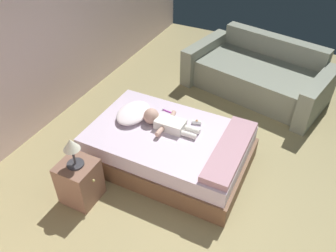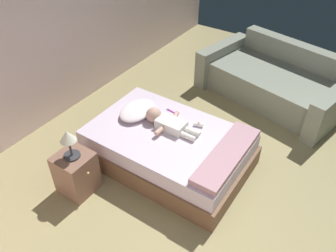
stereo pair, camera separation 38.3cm
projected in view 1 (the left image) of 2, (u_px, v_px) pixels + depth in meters
name	position (u px, v px, depth m)	size (l,w,h in m)	color
ground_plane	(255.00, 196.00, 3.76)	(8.00, 8.00, 0.00)	#96895B
wall_behind_bed	(21.00, 33.00, 3.98)	(8.00, 0.12, 2.65)	silver
bed	(168.00, 148.00, 4.04)	(1.20, 1.87, 0.46)	brown
pillow	(133.00, 113.00, 4.11)	(0.52, 0.36, 0.11)	white
baby	(165.00, 122.00, 3.95)	(0.47, 0.69, 0.19)	white
toothbrush	(166.00, 111.00, 4.22)	(0.03, 0.14, 0.02)	#B336AC
couch	(259.00, 74.00, 5.29)	(1.57, 2.27, 0.75)	gray
nightstand	(80.00, 181.00, 3.60)	(0.37, 0.40, 0.50)	brown
lamp	(72.00, 148.00, 3.30)	(0.18, 0.18, 0.34)	#333338
blanket	(230.00, 150.00, 3.62)	(1.08, 0.30, 0.08)	#B48591
baby_bottle	(197.00, 122.00, 4.01)	(0.07, 0.12, 0.07)	white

